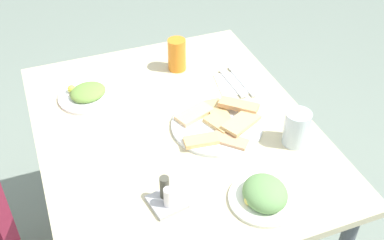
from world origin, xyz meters
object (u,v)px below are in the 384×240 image
Objects in this scene: dining_table at (176,149)px; salad_plate_greens at (265,195)px; drinking_glass at (297,128)px; salad_plate_rice at (88,94)px; paper_napkin at (237,83)px; soda_can at (177,55)px; fork at (241,81)px; spoon at (232,83)px; condiment_caddy at (167,197)px; pide_platter at (218,123)px.

dining_table is 0.41m from salad_plate_greens.
dining_table is 0.40m from drinking_glass.
salad_plate_rice is 0.53m from paper_napkin.
soda_can is at bearing -20.41° from dining_table.
salad_plate_rice is 1.05× the size of fork.
spoon is 0.59m from condiment_caddy.
pide_platter is 0.33m from salad_plate_greens.
pide_platter is 0.37m from soda_can.
pide_platter is at bearing -1.10° from salad_plate_greens.
salad_plate_rice is 1.98× the size of condiment_caddy.
condiment_caddy reaches higher than salad_plate_rice.
salad_plate_rice is (0.30, 0.36, 0.00)m from pide_platter.
condiment_caddy reaches higher than fork.
salad_plate_rice is at bearing 76.09° from spoon.
pide_platter is 0.25m from paper_napkin.
salad_plate_greens is at bearing 162.65° from spoon.
dining_table is 9.23× the size of drinking_glass.
drinking_glass reaches higher than salad_plate_rice.
soda_can is at bearing 45.27° from paper_napkin.
salad_plate_greens is at bearing 162.63° from paper_napkin.
soda_can is 0.66m from condiment_caddy.
pide_platter is at bearing 137.10° from fork.
drinking_glass is 0.36m from spoon.
spoon is at bearing -137.97° from soda_can.
salad_plate_rice is 0.51m from spoon.
salad_plate_rice is at bearing 28.88° from salad_plate_greens.
condiment_caddy is (-0.55, -0.10, 0.01)m from salad_plate_rice.
salad_plate_rice is 1.83× the size of drinking_glass.
salad_plate_rice is at bearing 41.04° from dining_table.
dining_table is 0.17m from pide_platter.
dining_table is 0.36m from salad_plate_rice.
salad_plate_rice is at bearing 99.78° from soda_can.
fork reaches higher than paper_napkin.
spoon is at bearing -15.57° from salad_plate_greens.
spoon is at bearing -35.48° from pide_platter.
drinking_glass is 0.81× the size of paper_napkin.
drinking_glass is (-0.46, -0.55, 0.04)m from salad_plate_rice.
spoon is at bearing 88.93° from fork.
salad_plate_rice reaches higher than fork.
condiment_caddy is at bearing 137.08° from paper_napkin.
salad_plate_greens is at bearing -151.12° from salad_plate_rice.
paper_napkin is (0.35, 0.03, -0.06)m from drinking_glass.
soda_can reaches higher than paper_napkin.
salad_plate_greens is 1.59× the size of soda_can.
paper_napkin is at bearing -17.37° from salad_plate_greens.
salad_plate_rice is (0.26, 0.23, 0.11)m from dining_table.
dining_table is 3.50× the size of pide_platter.
condiment_caddy is at bearing 71.39° from salad_plate_greens.
soda_can reaches higher than salad_plate_greens.
paper_napkin is 0.72× the size of fork.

